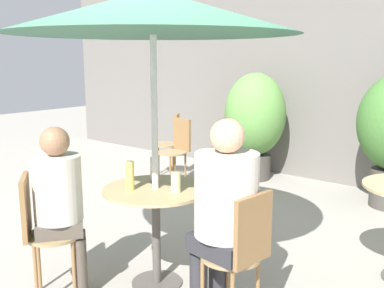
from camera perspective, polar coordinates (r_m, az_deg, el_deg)
ground_plane at (r=3.39m, az=-5.91°, el=-17.25°), size 20.00×20.00×0.00m
storefront_wall at (r=5.93m, az=18.21°, el=9.49°), size 10.00×0.06×3.00m
cafe_table_near at (r=3.16m, az=-4.61°, el=-8.33°), size 0.73×0.73×0.71m
bistro_chair_0 at (r=3.15m, az=-18.73°, el=-9.75°), size 0.41×0.42×0.85m
bistro_chair_1 at (r=2.67m, az=6.32°, el=-13.01°), size 0.38×0.36×0.85m
bistro_chair_2 at (r=6.05m, az=-2.66°, el=0.66°), size 0.42×0.41×0.85m
bistro_chair_3 at (r=5.58m, az=-1.91°, el=-0.22°), size 0.36×0.38×0.85m
seated_person_0 at (r=3.08m, az=-16.39°, el=-6.49°), size 0.39×0.40×1.16m
seated_person_1 at (r=2.67m, az=4.12°, el=-7.86°), size 0.40×0.38×1.26m
beer_glass_0 at (r=3.07m, az=-7.90°, el=-4.02°), size 0.06×0.06×0.20m
beer_glass_1 at (r=2.99m, az=-2.07°, el=-4.84°), size 0.06×0.06×0.14m
beer_glass_2 at (r=3.26m, az=-4.75°, el=-3.24°), size 0.07×0.07×0.18m
potted_plant_0 at (r=5.93m, az=8.00°, el=3.20°), size 0.80×0.80×1.40m
umbrella at (r=3.00m, az=-5.01°, el=16.26°), size 1.90×1.90×2.02m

